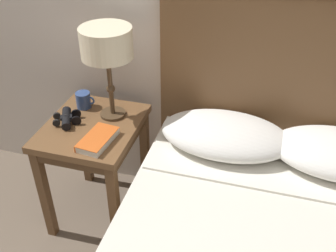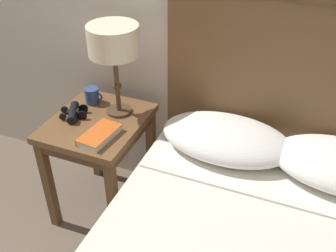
% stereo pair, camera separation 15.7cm
% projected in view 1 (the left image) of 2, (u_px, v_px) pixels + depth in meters
% --- Properties ---
extents(nightstand, '(0.45, 0.52, 0.60)m').
position_uv_depth(nightstand, '(94.00, 140.00, 2.00)').
color(nightstand, brown).
rests_on(nightstand, ground_plane).
extents(table_lamp, '(0.24, 0.24, 0.46)m').
position_uv_depth(table_lamp, '(107.00, 46.00, 1.80)').
color(table_lamp, '#4C3823').
rests_on(table_lamp, nightstand).
extents(book_on_nightstand, '(0.14, 0.22, 0.04)m').
position_uv_depth(book_on_nightstand, '(97.00, 139.00, 1.81)').
color(book_on_nightstand, silver).
rests_on(book_on_nightstand, nightstand).
extents(binoculars_pair, '(0.16, 0.16, 0.05)m').
position_uv_depth(binoculars_pair, '(67.00, 118.00, 1.95)').
color(binoculars_pair, black).
rests_on(binoculars_pair, nightstand).
extents(coffee_mug, '(0.10, 0.08, 0.08)m').
position_uv_depth(coffee_mug, '(84.00, 100.00, 2.05)').
color(coffee_mug, '#334C84').
rests_on(coffee_mug, nightstand).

